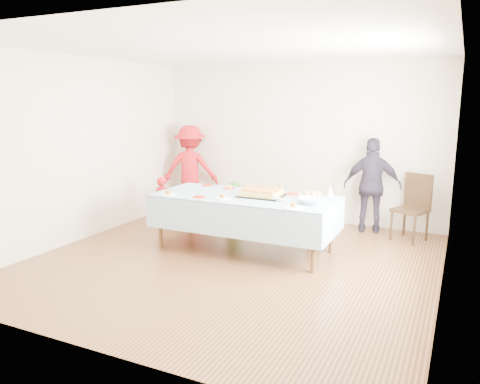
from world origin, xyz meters
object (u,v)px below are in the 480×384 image
Objects in this scene: adult_left at (191,169)px; dining_chair at (414,203)px; birthday_cake at (261,193)px; party_table at (245,200)px.

dining_chair is at bearing 158.42° from adult_left.
dining_chair reaches higher than birthday_cake.
birthday_cake is 2.38m from dining_chair.
party_table is 2.51× the size of dining_chair.
adult_left is (-3.98, 0.17, 0.25)m from dining_chair.
dining_chair is 3.99m from adult_left.
party_table is at bearing -166.94° from birthday_cake.
dining_chair is (1.83, 1.51, -0.27)m from birthday_cake.
adult_left is at bearing 142.07° from birthday_cake.
birthday_cake is at bearing 13.06° from party_table.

